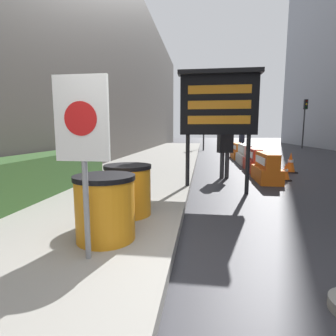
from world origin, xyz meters
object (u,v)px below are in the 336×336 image
object	(u,v)px
jersey_barrier_orange_far	(266,169)
traffic_cone_far	(286,172)
pedestrian_passerby	(225,147)
warning_sign	(82,134)
pedestrian_worker	(242,140)
jersey_barrier_red_striped	(253,161)
traffic_cone_mid	(291,163)
message_board	(219,105)
jersey_barrier_orange_near	(238,152)
jersey_barrier_white	(244,155)
traffic_light_near_curb	(204,119)
barrel_drum_foreground	(105,207)
traffic_cone_near	(248,153)
barrel_drum_middle	(128,190)
traffic_light_far_side	(305,113)

from	to	relation	value
jersey_barrier_orange_far	traffic_cone_far	size ratio (longest dim) A/B	2.83
jersey_barrier_orange_far	pedestrian_passerby	xyz separation A→B (m)	(-1.25, 0.37, 0.65)
warning_sign	pedestrian_worker	xyz separation A→B (m)	(3.87, 16.10, -0.57)
traffic_cone_far	jersey_barrier_red_striped	bearing A→B (deg)	107.66
jersey_barrier_orange_far	pedestrian_passerby	size ratio (longest dim) A/B	0.92
traffic_cone_mid	pedestrian_passerby	world-z (taller)	pedestrian_passerby
traffic_cone_mid	jersey_barrier_orange_far	bearing A→B (deg)	-124.38
message_board	jersey_barrier_orange_near	xyz separation A→B (m)	(1.60, 8.71, -1.79)
jersey_barrier_red_striped	jersey_barrier_white	world-z (taller)	jersey_barrier_white
jersey_barrier_orange_far	traffic_cone_mid	xyz separation A→B (m)	(1.30, 1.90, -0.01)
jersey_barrier_orange_near	traffic_light_near_curb	world-z (taller)	traffic_light_near_curb
barrel_drum_foreground	jersey_barrier_orange_far	world-z (taller)	barrel_drum_foreground
jersey_barrier_red_striped	traffic_cone_near	world-z (taller)	jersey_barrier_red_striped
jersey_barrier_white	jersey_barrier_red_striped	bearing A→B (deg)	-90.00
traffic_cone_near	traffic_cone_far	bearing A→B (deg)	-89.45
jersey_barrier_white	jersey_barrier_orange_near	world-z (taller)	jersey_barrier_white
barrel_drum_foreground	jersey_barrier_white	size ratio (longest dim) A/B	0.39
jersey_barrier_orange_far	jersey_barrier_red_striped	bearing A→B (deg)	90.00
warning_sign	jersey_barrier_red_striped	world-z (taller)	warning_sign
barrel_drum_foreground	traffic_light_near_curb	distance (m)	18.13
warning_sign	traffic_cone_far	xyz separation A→B (m)	(3.82, 6.00, -1.24)
message_board	pedestrian_passerby	world-z (taller)	message_board
barrel_drum_middle	traffic_cone_mid	xyz separation A→B (m)	(4.48, 6.13, -0.21)
barrel_drum_foreground	pedestrian_passerby	bearing A→B (deg)	70.97
jersey_barrier_orange_far	traffic_cone_far	world-z (taller)	jersey_barrier_orange_far
traffic_cone_near	traffic_cone_far	size ratio (longest dim) A/B	1.18
traffic_light_near_curb	pedestrian_passerby	world-z (taller)	traffic_light_near_curb
barrel_drum_middle	traffic_cone_mid	size ratio (longest dim) A/B	1.09
traffic_cone_near	traffic_cone_mid	xyz separation A→B (m)	(0.73, -4.93, 0.04)
barrel_drum_middle	jersey_barrier_red_striped	distance (m)	7.18
barrel_drum_foreground	traffic_cone_near	size ratio (longest dim) A/B	1.23
warning_sign	traffic_cone_mid	bearing A→B (deg)	59.70
jersey_barrier_orange_far	jersey_barrier_white	bearing A→B (deg)	90.00
barrel_drum_middle	message_board	xyz separation A→B (m)	(1.57, 2.45, 1.59)
pedestrian_passerby	traffic_cone_mid	bearing A→B (deg)	-169.50
jersey_barrier_red_striped	jersey_barrier_orange_near	bearing A→B (deg)	90.00
jersey_barrier_white	traffic_cone_near	xyz separation A→B (m)	(0.57, 2.29, -0.07)
barrel_drum_middle	pedestrian_worker	bearing A→B (deg)	75.14
jersey_barrier_orange_near	traffic_cone_near	size ratio (longest dim) A/B	3.12
barrel_drum_middle	jersey_barrier_orange_far	bearing A→B (deg)	53.08
jersey_barrier_red_striped	traffic_light_far_side	distance (m)	16.13
barrel_drum_middle	traffic_cone_far	world-z (taller)	barrel_drum_middle
barrel_drum_middle	pedestrian_worker	size ratio (longest dim) A/B	0.52
warning_sign	jersey_barrier_orange_far	world-z (taller)	warning_sign
traffic_light_far_side	pedestrian_passerby	size ratio (longest dim) A/B	2.45
traffic_light_near_curb	traffic_cone_far	bearing A→B (deg)	-78.44
warning_sign	traffic_light_near_curb	xyz separation A→B (m)	(1.26, 18.52, 1.00)
traffic_cone_mid	pedestrian_passerby	distance (m)	3.05
traffic_cone_mid	pedestrian_worker	xyz separation A→B (m)	(-0.62, 8.42, 0.57)
barrel_drum_foreground	jersey_barrier_orange_near	world-z (taller)	barrel_drum_foreground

